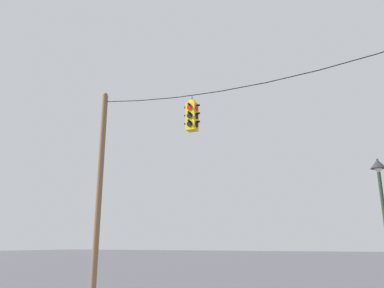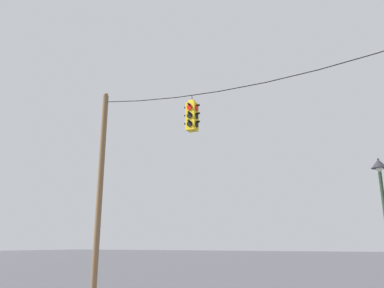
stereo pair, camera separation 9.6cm
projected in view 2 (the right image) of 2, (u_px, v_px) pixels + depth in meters
utility_pole_left at (100, 190)px, 14.01m from camera, size 0.22×0.22×7.78m
span_wire at (242, 83)px, 12.36m from camera, size 11.42×0.03×0.51m
traffic_light_near_left_pole at (192, 116)px, 12.92m from camera, size 0.58×0.58×1.30m
street_lamp at (382, 190)px, 13.04m from camera, size 0.53×0.91×4.84m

